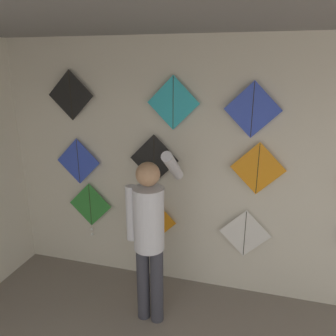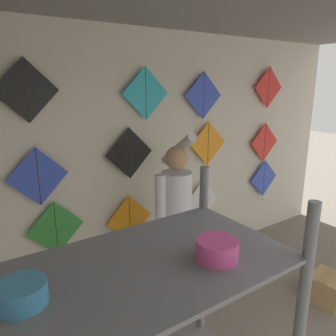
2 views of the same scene
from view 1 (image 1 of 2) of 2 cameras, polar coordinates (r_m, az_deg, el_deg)
back_panel at (r=3.57m, az=7.19°, el=-0.70°), size 5.54×0.06×2.80m
shopkeeper at (r=3.17m, az=-3.26°, el=-10.67°), size 0.46×0.62×1.80m
kite_0 at (r=4.13m, az=-13.37°, el=-6.57°), size 0.55×0.04×0.69m
kite_1 at (r=3.86m, az=-2.63°, el=-9.13°), size 0.55×0.01×0.55m
kite_2 at (r=3.71m, az=13.24°, el=-11.05°), size 0.55×0.01×0.55m
kite_4 at (r=3.99m, az=-15.37°, el=1.09°), size 0.55×0.01×0.55m
kite_5 at (r=3.58m, az=-2.43°, el=1.54°), size 0.55×0.01×0.55m
kite_6 at (r=3.43m, az=15.38°, el=-0.12°), size 0.55×0.01×0.55m
kite_8 at (r=3.86m, az=-16.58°, el=12.03°), size 0.55×0.01×0.55m
kite_9 at (r=3.40m, az=0.91°, el=11.26°), size 0.55×0.01×0.55m
kite_10 at (r=3.30m, az=14.52°, el=9.80°), size 0.55×0.01×0.55m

